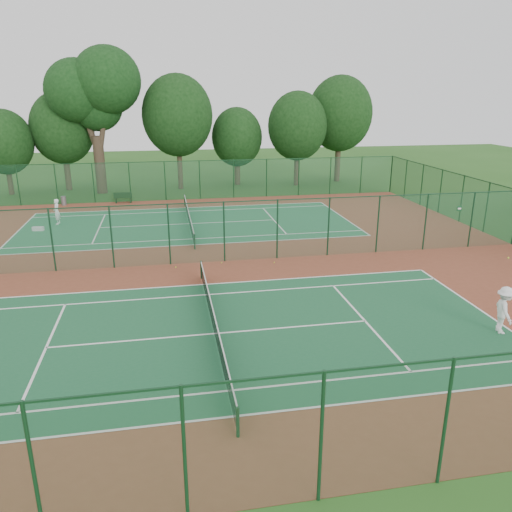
# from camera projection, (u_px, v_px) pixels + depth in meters

# --- Properties ---
(ground) EXTENTS (120.00, 120.00, 0.00)m
(ground) POSITION_uv_depth(u_px,v_px,m) (198.00, 263.00, 28.41)
(ground) COLOR #26561B
(ground) RESTS_ON ground
(red_pad) EXTENTS (40.00, 36.00, 0.01)m
(red_pad) POSITION_uv_depth(u_px,v_px,m) (198.00, 263.00, 28.41)
(red_pad) COLOR brown
(red_pad) RESTS_ON ground
(court_near) EXTENTS (23.77, 10.97, 0.01)m
(court_near) POSITION_uv_depth(u_px,v_px,m) (214.00, 334.00, 19.99)
(court_near) COLOR #1B5833
(court_near) RESTS_ON red_pad
(court_far) EXTENTS (23.77, 10.97, 0.01)m
(court_far) POSITION_uv_depth(u_px,v_px,m) (189.00, 224.00, 36.81)
(court_far) COLOR #21693D
(court_far) RESTS_ON red_pad
(fence_north) EXTENTS (40.00, 0.09, 3.50)m
(fence_north) POSITION_uv_depth(u_px,v_px,m) (183.00, 180.00, 44.68)
(fence_north) COLOR #1A4E34
(fence_north) RESTS_ON ground
(fence_south) EXTENTS (40.00, 0.09, 3.50)m
(fence_south) POSITION_uv_depth(u_px,v_px,m) (255.00, 446.00, 11.04)
(fence_south) COLOR #174626
(fence_south) RESTS_ON ground
(fence_divider) EXTENTS (40.00, 0.09, 3.50)m
(fence_divider) POSITION_uv_depth(u_px,v_px,m) (197.00, 233.00, 27.86)
(fence_divider) COLOR #1B5236
(fence_divider) RESTS_ON ground
(tennis_net_near) EXTENTS (0.10, 12.90, 0.97)m
(tennis_net_near) POSITION_uv_depth(u_px,v_px,m) (214.00, 322.00, 19.83)
(tennis_net_near) COLOR #153A1F
(tennis_net_near) RESTS_ON ground
(tennis_net_far) EXTENTS (0.10, 12.90, 0.97)m
(tennis_net_far) POSITION_uv_depth(u_px,v_px,m) (189.00, 217.00, 36.65)
(tennis_net_far) COLOR #143720
(tennis_net_far) RESTS_ON ground
(player_near) EXTENTS (1.02, 1.40, 1.94)m
(player_near) POSITION_uv_depth(u_px,v_px,m) (504.00, 310.00, 19.81)
(player_near) COLOR white
(player_near) RESTS_ON court_near
(player_far) EXTENTS (0.50, 0.71, 1.86)m
(player_far) POSITION_uv_depth(u_px,v_px,m) (57.00, 212.00, 36.45)
(player_far) COLOR white
(player_far) RESTS_ON court_far
(trash_bin) EXTENTS (0.56, 0.56, 0.77)m
(trash_bin) POSITION_uv_depth(u_px,v_px,m) (64.00, 201.00, 42.86)
(trash_bin) COLOR slate
(trash_bin) RESTS_ON red_pad
(bench) EXTENTS (1.58, 0.56, 0.96)m
(bench) POSITION_uv_depth(u_px,v_px,m) (123.00, 197.00, 43.63)
(bench) COLOR black
(bench) RESTS_ON red_pad
(kit_bag) EXTENTS (0.80, 0.38, 0.29)m
(kit_bag) POSITION_uv_depth(u_px,v_px,m) (38.00, 229.00, 34.89)
(kit_bag) COLOR silver
(kit_bag) RESTS_ON red_pad
(stray_ball_a) EXTENTS (0.06, 0.06, 0.06)m
(stray_ball_a) POSITION_uv_depth(u_px,v_px,m) (222.00, 263.00, 28.27)
(stray_ball_a) COLOR #CADE33
(stray_ball_a) RESTS_ON red_pad
(stray_ball_b) EXTENTS (0.07, 0.07, 0.07)m
(stray_ball_b) POSITION_uv_depth(u_px,v_px,m) (274.00, 262.00, 28.30)
(stray_ball_b) COLOR gold
(stray_ball_b) RESTS_ON red_pad
(stray_ball_c) EXTENTS (0.07, 0.07, 0.07)m
(stray_ball_c) POSITION_uv_depth(u_px,v_px,m) (176.00, 267.00, 27.54)
(stray_ball_c) COLOR #D5F238
(stray_ball_c) RESTS_ON red_pad
(big_tree) EXTENTS (8.69, 6.36, 13.36)m
(big_tree) POSITION_uv_depth(u_px,v_px,m) (94.00, 90.00, 45.52)
(big_tree) COLOR #3A2B1F
(big_tree) RESTS_ON ground
(evergreen_row) EXTENTS (39.00, 5.00, 12.00)m
(evergreen_row) POSITION_uv_depth(u_px,v_px,m) (186.00, 187.00, 51.16)
(evergreen_row) COLOR black
(evergreen_row) RESTS_ON ground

